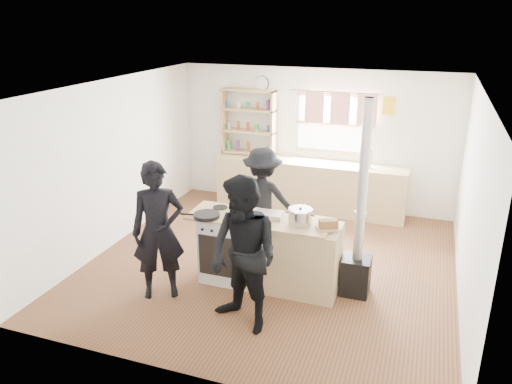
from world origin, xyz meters
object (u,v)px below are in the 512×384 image
bread_board (328,225)px  person_near_right (244,256)px  roast_tray (268,215)px  flue_heater (358,247)px  thermos (369,159)px  person_far (262,199)px  stockpot_stove (241,206)px  person_near_left (158,231)px  stockpot_counter (300,216)px  cooking_island (269,252)px  skillet_greens (207,215)px

bread_board → person_near_right: 1.19m
roast_tray → flue_heater: flue_heater is taller
thermos → person_far: size_ratio=0.19×
thermos → stockpot_stove: bearing=-116.2°
person_near_left → person_far: person_near_left is taller
roast_tray → flue_heater: size_ratio=0.15×
flue_heater → stockpot_stove: bearing=-178.4°
person_near_left → person_near_right: 1.26m
thermos → person_far: (-1.30, -1.77, -0.26)m
bread_board → thermos: bearing=87.8°
stockpot_counter → person_near_left: person_near_left is taller
bread_board → person_near_left: 2.07m
cooking_island → bread_board: bearing=-4.4°
skillet_greens → person_near_right: person_near_right is taller
stockpot_stove → cooking_island: bearing=-14.8°
roast_tray → stockpot_counter: bearing=-9.7°
person_near_right → cooking_island: bearing=115.6°
bread_board → person_near_right: size_ratio=0.19×
stockpot_counter → person_near_left: 1.75m
thermos → cooking_island: 2.96m
flue_heater → stockpot_counter: bearing=-165.8°
flue_heater → person_far: 1.76m
bread_board → stockpot_counter: bearing=174.0°
stockpot_counter → person_far: size_ratio=0.19×
skillet_greens → bread_board: 1.54m
thermos → person_far: 2.21m
stockpot_stove → person_far: person_far is taller
thermos → flue_heater: bearing=-84.8°
roast_tray → bread_board: (0.79, -0.11, 0.02)m
skillet_greens → stockpot_stove: bearing=44.0°
flue_heater → thermos: bearing=95.2°
cooking_island → stockpot_stove: stockpot_stove is taller
thermos → stockpot_counter: (-0.47, -2.79, -0.01)m
skillet_greens → stockpot_counter: stockpot_counter is taller
thermos → skillet_greens: thermos is taller
thermos → stockpot_stove: size_ratio=1.23×
flue_heater → person_near_right: bearing=-133.5°
person_near_left → bread_board: bearing=-11.2°
thermos → person_far: bearing=-126.4°
thermos → stockpot_counter: thermos is taller
roast_tray → flue_heater: bearing=5.2°
stockpot_counter → person_near_right: person_near_right is taller
roast_tray → person_near_left: size_ratio=0.22×
cooking_island → stockpot_counter: 0.69m
stockpot_counter → person_near_left: size_ratio=0.17×
stockpot_counter → flue_heater: flue_heater is taller
person_near_right → person_far: 2.04m
cooking_island → roast_tray: (-0.03, 0.05, 0.50)m
stockpot_stove → flue_heater: flue_heater is taller
person_far → cooking_island: bearing=103.2°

